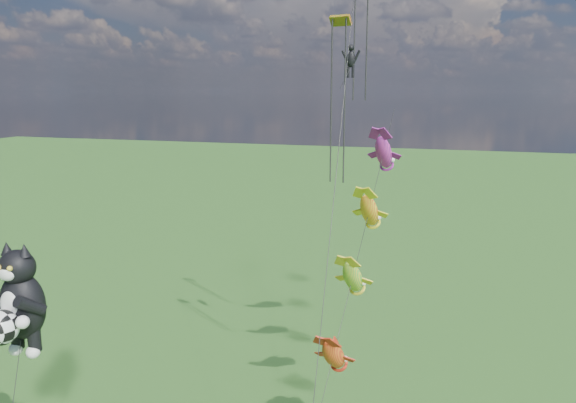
% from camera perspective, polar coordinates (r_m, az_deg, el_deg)
% --- Properties ---
extents(cat_kite_rig, '(2.15, 4.03, 10.86)m').
position_cam_1_polar(cat_kite_rig, '(24.72, -25.82, -9.26)').
color(cat_kite_rig, brown).
rests_on(cat_kite_rig, ground).
extents(fish_windsock_rig, '(1.84, 15.92, 15.59)m').
position_cam_1_polar(fish_windsock_rig, '(29.80, 7.45, -4.23)').
color(fish_windsock_rig, brown).
rests_on(fish_windsock_rig, ground).
extents(parafoil_rig, '(2.70, 17.41, 27.40)m').
position_cam_1_polar(parafoil_rig, '(29.28, 6.31, 14.22)').
color(parafoil_rig, brown).
rests_on(parafoil_rig, ground).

